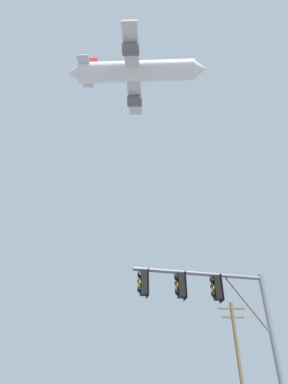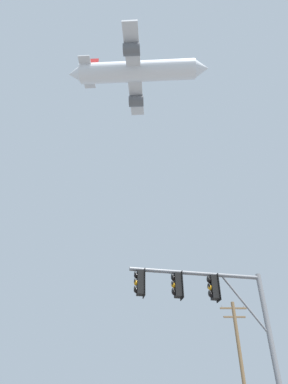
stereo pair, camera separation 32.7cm
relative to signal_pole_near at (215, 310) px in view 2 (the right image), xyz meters
The scene contains 3 objects.
signal_pole_near is the anchor object (origin of this frame).
utility_pole 16.52m from the signal_pole_near, 72.18° to the left, with size 2.20×0.28×10.15m.
airplane 45.70m from the signal_pole_near, 99.21° to the left, with size 21.40×16.53×5.83m.
Camera 2 is at (0.98, -6.42, 1.42)m, focal length 32.34 mm.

